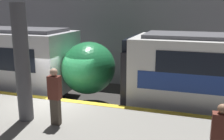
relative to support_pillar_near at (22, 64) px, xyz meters
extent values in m
plane|color=#33302D|center=(-0.13, 2.14, -2.89)|extent=(120.00, 120.00, 0.00)
cube|color=gray|center=(-0.13, 0.06, -2.38)|extent=(40.00, 4.17, 1.02)
cube|color=gold|center=(-0.13, 1.99, -1.86)|extent=(40.00, 0.30, 0.01)
cube|color=gray|center=(-0.13, 8.19, -0.18)|extent=(50.00, 0.15, 5.41)
cylinder|color=#56565B|center=(0.00, 0.00, 0.00)|extent=(0.47, 0.47, 3.73)
ellipsoid|color=#238447|center=(0.46, 4.19, -1.01)|extent=(2.42, 2.83, 2.40)
sphere|color=#F2EFCC|center=(1.41, 4.19, -1.44)|extent=(0.20, 0.20, 0.20)
cube|color=black|center=(2.55, 4.19, -1.10)|extent=(0.25, 3.02, 2.29)
cube|color=black|center=(2.55, 4.19, 0.04)|extent=(0.25, 2.71, 0.91)
sphere|color=#EA4C42|center=(2.39, 3.50, -1.50)|extent=(0.18, 0.18, 0.18)
sphere|color=#EA4C42|center=(2.39, 4.88, -1.50)|extent=(0.18, 0.18, 0.18)
cube|color=#473D33|center=(1.13, -0.04, -1.44)|extent=(0.28, 0.20, 0.84)
cube|color=brown|center=(1.13, -0.04, -0.66)|extent=(0.38, 0.24, 0.73)
sphere|color=tan|center=(1.13, -0.04, -0.18)|extent=(0.24, 0.24, 0.24)
cube|color=brown|center=(5.77, -1.12, -0.79)|extent=(0.38, 0.24, 0.65)
sphere|color=#9E7051|center=(5.77, -1.12, -0.36)|extent=(0.21, 0.21, 0.21)
camera|label=1|loc=(5.16, -6.74, 1.72)|focal=42.00mm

